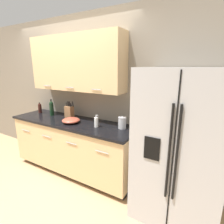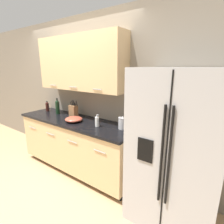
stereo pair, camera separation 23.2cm
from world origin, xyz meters
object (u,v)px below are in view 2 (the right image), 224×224
Objects in this scene: oil_bottle at (47,106)px; mixing_bowl at (74,119)px; refrigerator at (177,150)px; soap_dispenser at (97,122)px; steel_canister at (122,123)px; wine_bottle at (57,107)px; knife_block at (73,111)px.

oil_bottle is 0.97m from mixing_bowl.
soap_dispenser is (-1.17, 0.02, 0.10)m from refrigerator.
steel_canister is (0.36, 0.14, 0.01)m from soap_dispenser.
steel_canister is (1.42, 0.02, -0.05)m from wine_bottle.
refrigerator is at bearing -3.57° from wine_bottle.
soap_dispenser is at bearing 4.50° from mixing_bowl.
soap_dispenser is (1.07, -0.12, -0.06)m from wine_bottle.
wine_bottle is at bearing -177.72° from knife_block.
knife_block is 1.09× the size of mixing_bowl.
soap_dispenser is 1.02× the size of steel_canister.
knife_block is at bearing 137.94° from mixing_bowl.
knife_block reaches higher than soap_dispenser.
wine_bottle reaches higher than soap_dispenser.
wine_bottle is at bearing 165.58° from mixing_bowl.
refrigerator reaches higher than oil_bottle.
knife_block is at bearing 168.30° from soap_dispenser.
steel_canister is 0.84m from mixing_bowl.
oil_bottle is (-0.34, 0.02, -0.04)m from wine_bottle.
soap_dispenser reaches higher than steel_canister.
oil_bottle is (-2.58, 0.16, 0.12)m from refrigerator.
refrigerator is at bearing -1.01° from soap_dispenser.
oil_bottle is at bearing 169.75° from mixing_bowl.
soap_dispenser is 0.94× the size of oil_bottle.
knife_block is 0.27m from mixing_bowl.
mixing_bowl is at bearing -42.06° from knife_block.
oil_bottle reaches higher than steel_canister.
mixing_bowl is at bearing -14.42° from wine_bottle.
knife_block is 1.66× the size of steel_canister.
refrigerator is 2.59m from oil_bottle.
refrigerator reaches higher than knife_block.
refrigerator is at bearing -3.45° from oil_bottle.
wine_bottle is (-0.41, -0.02, 0.02)m from knife_block.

